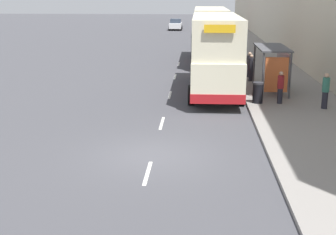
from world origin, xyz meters
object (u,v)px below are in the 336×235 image
(double_decker_bus_ahead, at_px, (210,34))
(car_2, at_px, (208,39))
(pedestrian_2, at_px, (251,67))
(pedestrian_3, at_px, (249,64))
(car_1, at_px, (209,24))
(pedestrian_1, at_px, (280,87))
(car_0, at_px, (176,24))
(litter_bin, at_px, (258,93))
(bus_shelter, at_px, (275,61))
(double_decker_bus_near, at_px, (215,52))
(pedestrian_at_shelter, at_px, (326,91))

(double_decker_bus_ahead, xyz_separation_m, car_2, (0.03, 10.92, -1.44))
(pedestrian_2, relative_size, pedestrian_3, 1.02)
(car_1, bearing_deg, double_decker_bus_ahead, -91.05)
(double_decker_bus_ahead, bearing_deg, pedestrian_1, -78.22)
(car_0, relative_size, litter_bin, 4.08)
(car_0, distance_m, car_1, 5.09)
(bus_shelter, distance_m, pedestrian_2, 3.60)
(pedestrian_3, bearing_deg, double_decker_bus_near, -118.86)
(car_1, bearing_deg, double_decker_bus_near, -90.77)
(double_decker_bus_ahead, relative_size, pedestrian_3, 6.50)
(car_1, height_order, pedestrian_1, car_1)
(bus_shelter, relative_size, car_2, 0.92)
(car_0, relative_size, pedestrian_2, 2.59)
(bus_shelter, relative_size, pedestrian_at_shelter, 2.46)
(car_0, distance_m, pedestrian_3, 42.04)
(double_decker_bus_near, distance_m, pedestrian_at_shelter, 6.68)
(double_decker_bus_near, xyz_separation_m, pedestrian_3, (2.41, 4.38, -1.31))
(pedestrian_1, bearing_deg, car_2, 96.85)
(pedestrian_at_shelter, bearing_deg, litter_bin, 162.08)
(car_1, distance_m, pedestrian_2, 42.28)
(litter_bin, bearing_deg, pedestrian_at_shelter, -17.92)
(double_decker_bus_ahead, relative_size, car_0, 2.47)
(double_decker_bus_near, relative_size, litter_bin, 9.63)
(bus_shelter, distance_m, pedestrian_3, 4.94)
(double_decker_bus_ahead, bearing_deg, litter_bin, -82.16)
(bus_shelter, relative_size, pedestrian_3, 2.58)
(double_decker_bus_near, distance_m, pedestrian_1, 4.67)
(pedestrian_1, bearing_deg, double_decker_bus_near, 134.83)
(bus_shelter, bearing_deg, car_1, 93.38)
(bus_shelter, distance_m, double_decker_bus_ahead, 12.83)
(bus_shelter, xyz_separation_m, car_2, (-3.27, 23.31, -1.04))
(pedestrian_2, bearing_deg, bus_shelter, -74.58)
(car_1, xyz_separation_m, pedestrian_1, (2.55, -48.39, 0.09))
(litter_bin, bearing_deg, pedestrian_1, -3.97)
(car_1, xyz_separation_m, car_2, (-0.58, -22.29, -0.04))
(pedestrian_2, bearing_deg, pedestrian_at_shelter, -68.70)
(car_0, height_order, pedestrian_1, pedestrian_1)
(bus_shelter, bearing_deg, pedestrian_1, -92.80)
(pedestrian_3, height_order, litter_bin, pedestrian_3)
(pedestrian_2, bearing_deg, pedestrian_1, -82.67)
(double_decker_bus_near, bearing_deg, bus_shelter, -6.78)
(double_decker_bus_near, distance_m, car_0, 46.10)
(bus_shelter, bearing_deg, car_0, 99.50)
(car_1, height_order, car_2, car_1)
(car_2, xyz_separation_m, litter_bin, (2.05, -26.03, -0.17))
(double_decker_bus_ahead, bearing_deg, car_0, 97.47)
(pedestrian_at_shelter, bearing_deg, pedestrian_2, 111.30)
(car_2, bearing_deg, pedestrian_2, -83.30)
(pedestrian_at_shelter, xyz_separation_m, pedestrian_1, (-1.96, 0.91, -0.05))
(double_decker_bus_near, height_order, double_decker_bus_ahead, same)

